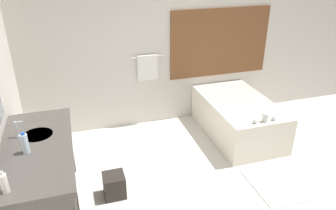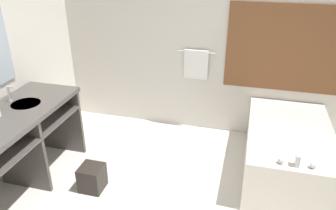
{
  "view_description": "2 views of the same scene",
  "coord_description": "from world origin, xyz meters",
  "views": [
    {
      "loc": [
        -1.43,
        -2.56,
        2.66
      ],
      "look_at": [
        -0.33,
        0.96,
        0.89
      ],
      "focal_mm": 35.0,
      "sensor_mm": 36.0,
      "label": 1
    },
    {
      "loc": [
        0.41,
        -2.01,
        2.43
      ],
      "look_at": [
        -0.41,
        1.07,
        0.87
      ],
      "focal_mm": 35.0,
      "sensor_mm": 36.0,
      "label": 2
    }
  ],
  "objects": [
    {
      "name": "vanity_counter",
      "position": [
        -1.85,
        0.41,
        0.67
      ],
      "size": [
        0.67,
        1.58,
        0.92
      ],
      "color": "#4C4742",
      "rests_on": "ground_plane"
    },
    {
      "name": "bathtub",
      "position": [
        0.93,
        1.4,
        0.31
      ],
      "size": [
        0.92,
        1.57,
        0.69
      ],
      "color": "silver",
      "rests_on": "ground_plane"
    },
    {
      "name": "waste_bin",
      "position": [
        -1.12,
        0.55,
        0.14
      ],
      "size": [
        0.25,
        0.25,
        0.29
      ],
      "color": "#2D2823",
      "rests_on": "ground_plane"
    },
    {
      "name": "wall_back_with_blinds",
      "position": [
        0.03,
        2.23,
        1.35
      ],
      "size": [
        7.4,
        0.13,
        2.7
      ],
      "color": "silver",
      "rests_on": "ground_plane"
    },
    {
      "name": "sink_faucet",
      "position": [
        -2.04,
        0.63,
        1.0
      ],
      "size": [
        0.09,
        0.04,
        0.18
      ],
      "color": "silver",
      "rests_on": "vanity_counter"
    }
  ]
}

